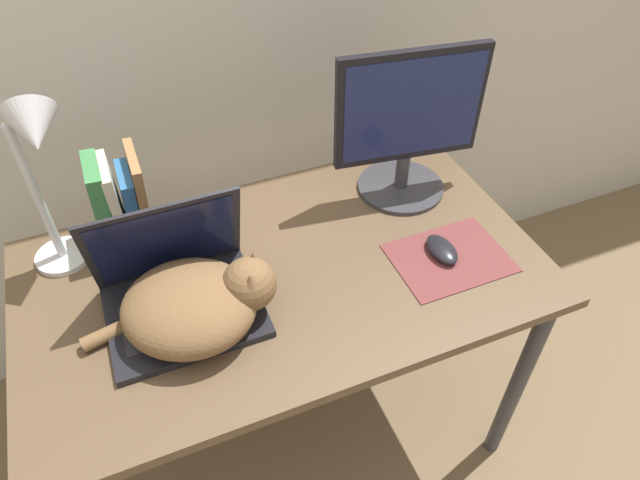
% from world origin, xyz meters
% --- Properties ---
extents(desk, '(1.23, 0.70, 0.76)m').
position_xyz_m(desk, '(0.00, 0.35, 0.67)').
color(desk, brown).
rests_on(desk, ground_plane).
extents(laptop, '(0.33, 0.27, 0.27)m').
position_xyz_m(laptop, '(-0.25, 0.34, 0.81)').
color(laptop, black).
rests_on(laptop, desk).
extents(cat, '(0.42, 0.35, 0.16)m').
position_xyz_m(cat, '(-0.22, 0.26, 0.83)').
color(cat, brown).
rests_on(cat, desk).
extents(external_monitor, '(0.38, 0.24, 0.41)m').
position_xyz_m(external_monitor, '(0.41, 0.52, 0.96)').
color(external_monitor, '#333338').
rests_on(external_monitor, desk).
extents(mousepad, '(0.28, 0.21, 0.00)m').
position_xyz_m(mousepad, '(0.39, 0.23, 0.76)').
color(mousepad, brown).
rests_on(mousepad, desk).
extents(computer_mouse, '(0.06, 0.11, 0.03)m').
position_xyz_m(computer_mouse, '(0.38, 0.25, 0.77)').
color(computer_mouse, black).
rests_on(computer_mouse, mousepad).
extents(book_row, '(0.13, 0.15, 0.24)m').
position_xyz_m(book_row, '(-0.32, 0.60, 0.87)').
color(book_row, '#387A42').
rests_on(book_row, desk).
extents(desk_lamp, '(0.17, 0.17, 0.45)m').
position_xyz_m(desk_lamp, '(-0.44, 0.56, 1.06)').
color(desk_lamp, silver).
rests_on(desk_lamp, desk).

